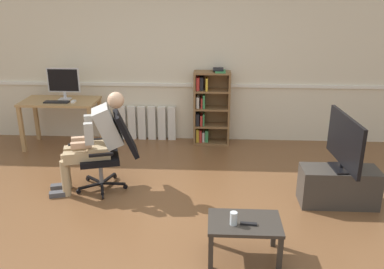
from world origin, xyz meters
name	(u,v)px	position (x,y,z in m)	size (l,w,h in m)	color
ground_plane	(174,221)	(0.00, 0.00, 0.00)	(18.00, 18.00, 0.00)	brown
back_wall	(189,58)	(0.00, 2.65, 1.35)	(12.00, 0.13, 2.70)	beige
computer_desk	(61,107)	(-1.97, 2.15, 0.64)	(1.15, 0.62, 0.76)	tan
imac_monitor	(63,81)	(-1.91, 2.23, 1.04)	(0.50, 0.14, 0.49)	silver
keyboard	(57,102)	(-1.96, 2.01, 0.77)	(0.37, 0.12, 0.02)	black
computer_mouse	(74,101)	(-1.71, 2.03, 0.77)	(0.06, 0.10, 0.03)	white
bookshelf	(209,108)	(0.34, 2.44, 0.58)	(0.57, 0.29, 1.22)	brown
radiator	(147,123)	(-0.69, 2.54, 0.28)	(0.96, 0.08, 0.56)	white
office_chair	(112,148)	(-0.84, 0.78, 0.52)	(0.80, 0.66, 0.97)	black
person_seated	(95,140)	(-1.02, 0.73, 0.65)	(0.98, 0.57, 1.23)	tan
tv_stand	(338,186)	(1.87, 0.49, 0.22)	(0.87, 0.37, 0.45)	#3D3833
tv_screen	(345,142)	(1.87, 0.49, 0.78)	(0.22, 0.93, 0.63)	black
coffee_table	(244,227)	(0.71, -0.57, 0.32)	(0.67, 0.44, 0.38)	#332D28
drinking_glass	(234,218)	(0.60, -0.63, 0.44)	(0.07, 0.07, 0.12)	silver
spare_remote	(249,224)	(0.74, -0.63, 0.39)	(0.04, 0.15, 0.02)	black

